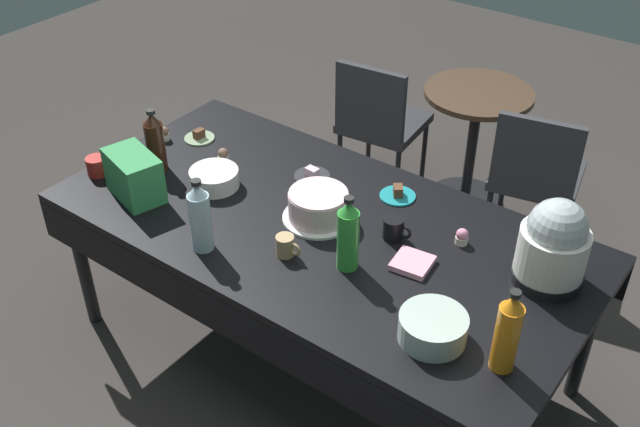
% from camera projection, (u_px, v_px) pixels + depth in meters
% --- Properties ---
extents(ground, '(9.00, 9.00, 0.00)m').
position_uv_depth(ground, '(320.00, 353.00, 3.45)').
color(ground, '#383330').
extents(potluck_table, '(2.20, 1.10, 0.75)m').
position_uv_depth(potluck_table, '(320.00, 236.00, 3.04)').
color(potluck_table, black).
rests_on(potluck_table, ground).
extents(frosted_layer_cake, '(0.30, 0.30, 0.13)m').
position_uv_depth(frosted_layer_cake, '(318.00, 206.00, 3.00)').
color(frosted_layer_cake, silver).
rests_on(frosted_layer_cake, potluck_table).
extents(slow_cooker, '(0.26, 0.26, 0.34)m').
position_uv_depth(slow_cooker, '(553.00, 245.00, 2.63)').
color(slow_cooker, black).
rests_on(slow_cooker, potluck_table).
extents(glass_salad_bowl, '(0.23, 0.23, 0.10)m').
position_uv_depth(glass_salad_bowl, '(433.00, 328.00, 2.46)').
color(glass_salad_bowl, '#B2C6BC').
rests_on(glass_salad_bowl, potluck_table).
extents(ceramic_snack_bowl, '(0.21, 0.21, 0.08)m').
position_uv_depth(ceramic_snack_bowl, '(214.00, 178.00, 3.21)').
color(ceramic_snack_bowl, silver).
rests_on(ceramic_snack_bowl, potluck_table).
extents(dessert_plate_sage, '(0.15, 0.15, 0.05)m').
position_uv_depth(dessert_plate_sage, '(199.00, 137.00, 3.55)').
color(dessert_plate_sage, '#8CA87F').
rests_on(dessert_plate_sage, potluck_table).
extents(dessert_plate_teal, '(0.15, 0.15, 0.05)m').
position_uv_depth(dessert_plate_teal, '(398.00, 194.00, 3.16)').
color(dessert_plate_teal, teal).
rests_on(dessert_plate_teal, potluck_table).
extents(dessert_plate_charcoal, '(0.16, 0.16, 0.05)m').
position_uv_depth(dessert_plate_charcoal, '(312.00, 175.00, 3.28)').
color(dessert_plate_charcoal, '#2D2D33').
rests_on(dessert_plate_charcoal, potluck_table).
extents(cupcake_lemon, '(0.05, 0.05, 0.07)m').
position_uv_depth(cupcake_lemon, '(223.00, 156.00, 3.37)').
color(cupcake_lemon, beige).
rests_on(cupcake_lemon, potluck_table).
extents(cupcake_berry, '(0.05, 0.05, 0.07)m').
position_uv_depth(cupcake_berry, '(462.00, 237.00, 2.88)').
color(cupcake_berry, beige).
rests_on(cupcake_berry, potluck_table).
extents(cupcake_mint, '(0.05, 0.05, 0.07)m').
position_uv_depth(cupcake_mint, '(164.00, 134.00, 3.54)').
color(cupcake_mint, beige).
rests_on(cupcake_mint, potluck_table).
extents(soda_bottle_orange_juice, '(0.08, 0.08, 0.32)m').
position_uv_depth(soda_bottle_orange_juice, '(507.00, 333.00, 2.30)').
color(soda_bottle_orange_juice, orange).
rests_on(soda_bottle_orange_juice, potluck_table).
extents(soda_bottle_water, '(0.08, 0.08, 0.31)m').
position_uv_depth(soda_bottle_water, '(200.00, 217.00, 2.80)').
color(soda_bottle_water, silver).
rests_on(soda_bottle_water, potluck_table).
extents(soda_bottle_lime_soda, '(0.08, 0.08, 0.31)m').
position_uv_depth(soda_bottle_lime_soda, '(348.00, 235.00, 2.70)').
color(soda_bottle_lime_soda, green).
rests_on(soda_bottle_lime_soda, potluck_table).
extents(soda_bottle_cola, '(0.08, 0.08, 0.30)m').
position_uv_depth(soda_bottle_cola, '(155.00, 142.00, 3.26)').
color(soda_bottle_cola, '#33190F').
rests_on(soda_bottle_cola, potluck_table).
extents(coffee_mug_black, '(0.12, 0.08, 0.09)m').
position_uv_depth(coffee_mug_black, '(394.00, 228.00, 2.91)').
color(coffee_mug_black, black).
rests_on(coffee_mug_black, potluck_table).
extents(coffee_mug_red, '(0.13, 0.09, 0.08)m').
position_uv_depth(coffee_mug_red, '(97.00, 166.00, 3.28)').
color(coffee_mug_red, '#B2231E').
rests_on(coffee_mug_red, potluck_table).
extents(coffee_mug_tan, '(0.11, 0.07, 0.08)m').
position_uv_depth(coffee_mug_tan, '(286.00, 246.00, 2.82)').
color(coffee_mug_tan, tan).
rests_on(coffee_mug_tan, potluck_table).
extents(soda_carton, '(0.29, 0.23, 0.20)m').
position_uv_depth(soda_carton, '(134.00, 176.00, 3.11)').
color(soda_carton, '#338C4C').
rests_on(soda_carton, potluck_table).
extents(paper_napkin_stack, '(0.16, 0.16, 0.02)m').
position_uv_depth(paper_napkin_stack, '(412.00, 263.00, 2.79)').
color(paper_napkin_stack, pink).
rests_on(paper_napkin_stack, potluck_table).
extents(maroon_chair_left, '(0.48, 0.48, 0.85)m').
position_uv_depth(maroon_chair_left, '(379.00, 118.00, 4.27)').
color(maroon_chair_left, '#333338').
rests_on(maroon_chair_left, ground).
extents(maroon_chair_right, '(0.52, 0.52, 0.85)m').
position_uv_depth(maroon_chair_right, '(536.00, 172.00, 3.80)').
color(maroon_chair_right, '#333338').
rests_on(maroon_chair_right, ground).
extents(round_cafe_table, '(0.60, 0.60, 0.72)m').
position_uv_depth(round_cafe_table, '(474.00, 127.00, 4.17)').
color(round_cafe_table, '#473323').
rests_on(round_cafe_table, ground).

